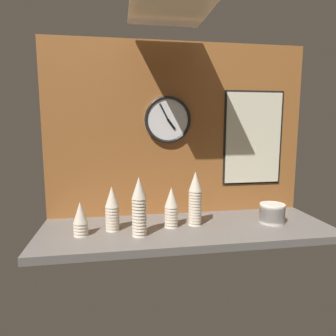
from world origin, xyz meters
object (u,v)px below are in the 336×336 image
object	(u,v)px
wall_clock	(168,120)
menu_board	(253,138)
cup_stack_far_left	(80,219)
bowl_stack_far_right	(272,213)
cup_stack_center_left	(139,207)
cup_stack_center_right	(195,198)
cup_stack_center	(171,207)
cup_stack_left	(112,209)

from	to	relation	value
wall_clock	menu_board	distance (m)	0.57
cup_stack_far_left	wall_clock	world-z (taller)	wall_clock
cup_stack_far_left	bowl_stack_far_right	world-z (taller)	cup_stack_far_left
cup_stack_far_left	bowl_stack_far_right	size ratio (longest dim) A/B	1.23
cup_stack_center_left	menu_board	xyz separation A→B (m)	(0.76, 0.35, 0.32)
cup_stack_center_right	cup_stack_far_left	world-z (taller)	cup_stack_center_right
cup_stack_center	cup_stack_left	bearing A→B (deg)	-179.65
cup_stack_left	menu_board	distance (m)	0.99
cup_stack_center_left	wall_clock	size ratio (longest dim) A/B	1.07
cup_stack_center_left	wall_clock	xyz separation A→B (m)	(0.20, 0.34, 0.44)
cup_stack_center_right	cup_stack_center_left	bearing A→B (deg)	-160.05
menu_board	cup_stack_far_left	bearing A→B (deg)	-164.36
menu_board	cup_stack_center_left	bearing A→B (deg)	-155.46
cup_stack_center_right	menu_board	world-z (taller)	menu_board
bowl_stack_far_right	cup_stack_center_left	bearing A→B (deg)	-174.03
cup_stack_left	bowl_stack_far_right	size ratio (longest dim) A/B	1.68
cup_stack_center_right	bowl_stack_far_right	world-z (taller)	cup_stack_center_right
cup_stack_center_left	cup_stack_far_left	xyz separation A→B (m)	(-0.29, 0.05, -0.06)
cup_stack_center	bowl_stack_far_right	distance (m)	0.59
cup_stack_far_left	cup_stack_center_right	bearing A→B (deg)	6.03
cup_stack_center_left	menu_board	bearing A→B (deg)	24.54
cup_stack_center	wall_clock	xyz separation A→B (m)	(0.02, 0.24, 0.48)
cup_stack_center_right	cup_stack_center	world-z (taller)	cup_stack_center_right
cup_stack_center_left	cup_stack_far_left	size ratio (longest dim) A/B	1.73
bowl_stack_far_right	wall_clock	world-z (taller)	wall_clock
cup_stack_center_right	cup_stack_left	distance (m)	0.46
cup_stack_center_right	wall_clock	size ratio (longest dim) A/B	1.07
cup_stack_far_left	cup_stack_center	world-z (taller)	cup_stack_center
cup_stack_center_right	cup_stack_center	distance (m)	0.14
cup_stack_center_right	bowl_stack_far_right	size ratio (longest dim) A/B	2.13
menu_board	bowl_stack_far_right	bearing A→B (deg)	-87.74
cup_stack_far_left	wall_clock	distance (m)	0.76
cup_stack_left	bowl_stack_far_right	bearing A→B (deg)	-1.22
cup_stack_center_left	cup_stack_center	xyz separation A→B (m)	(0.18, 0.10, -0.04)
cup_stack_center_left	cup_stack_far_left	distance (m)	0.31
cup_stack_center	menu_board	distance (m)	0.72
cup_stack_far_left	cup_stack_left	distance (m)	0.17
menu_board	cup_stack_center	bearing A→B (deg)	-156.97
bowl_stack_far_right	cup_stack_left	bearing A→B (deg)	178.78
cup_stack_far_left	menu_board	bearing A→B (deg)	15.64
cup_stack_far_left	cup_stack_left	xyz separation A→B (m)	(0.16, 0.05, 0.03)
cup_stack_center_right	menu_board	distance (m)	0.59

